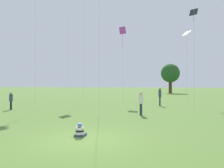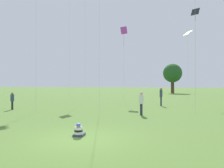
# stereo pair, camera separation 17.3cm
# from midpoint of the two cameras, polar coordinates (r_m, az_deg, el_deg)

# --- Properties ---
(ground_plane) EXTENTS (300.00, 300.00, 0.00)m
(ground_plane) POSITION_cam_midpoint_polar(r_m,az_deg,el_deg) (9.10, -8.00, -14.08)
(ground_plane) COLOR #567A33
(seated_toddler) EXTENTS (0.46, 0.56, 0.56)m
(seated_toddler) POSITION_cam_midpoint_polar(r_m,az_deg,el_deg) (9.53, -8.89, -12.08)
(seated_toddler) COLOR #383D56
(seated_toddler) RESTS_ON ground
(person_standing_1) EXTENTS (0.32, 0.32, 1.52)m
(person_standing_1) POSITION_cam_midpoint_polar(r_m,az_deg,el_deg) (20.78, -25.11, -3.64)
(person_standing_1) COLOR black
(person_standing_1) RESTS_ON ground
(person_standing_2) EXTENTS (0.38, 0.38, 1.86)m
(person_standing_2) POSITION_cam_midpoint_polar(r_m,az_deg,el_deg) (22.66, 12.18, -2.74)
(person_standing_2) COLOR #282D42
(person_standing_2) RESTS_ON ground
(person_standing_3) EXTENTS (0.36, 0.36, 1.67)m
(person_standing_3) POSITION_cam_midpoint_polar(r_m,az_deg,el_deg) (15.71, 7.25, -4.48)
(person_standing_3) COLOR #282D42
(person_standing_3) RESTS_ON ground
(kite_2) EXTENTS (1.07, 0.88, 11.51)m
(kite_2) POSITION_cam_midpoint_polar(r_m,az_deg,el_deg) (29.76, 20.38, 16.52)
(kite_2) COLOR #1E2328
(kite_2) RESTS_ON ground
(kite_6) EXTENTS (0.89, 0.52, 9.10)m
(kite_6) POSITION_cam_midpoint_polar(r_m,az_deg,el_deg) (26.93, 2.58, 13.13)
(kite_6) COLOR #B738C6
(kite_6) RESTS_ON ground
(kite_8) EXTENTS (0.96, 1.00, 8.08)m
(kite_8) POSITION_cam_midpoint_polar(r_m,az_deg,el_deg) (25.85, 18.69, 11.82)
(kite_8) COLOR yellow
(kite_8) RESTS_ON ground
(distant_tree_0) EXTENTS (4.60, 4.60, 7.28)m
(distant_tree_0) POSITION_cam_midpoint_polar(r_m,az_deg,el_deg) (55.83, 14.90, 2.69)
(distant_tree_0) COLOR #473323
(distant_tree_0) RESTS_ON ground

